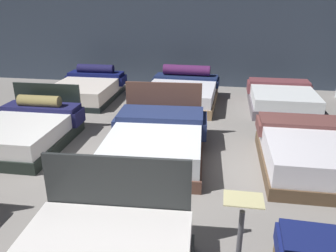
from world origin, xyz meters
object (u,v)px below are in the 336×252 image
(bed_3, at_px, (26,131))
(bed_5, at_px, (315,153))
(bed_6, at_px, (87,89))
(bed_4, at_px, (157,141))
(bed_8, at_px, (282,99))
(bed_7, at_px, (182,93))

(bed_3, bearing_deg, bed_5, -2.39)
(bed_3, height_order, bed_6, bed_3)
(bed_3, height_order, bed_5, bed_3)
(bed_4, bearing_deg, bed_5, -4.48)
(bed_3, distance_m, bed_8, 5.53)
(bed_6, bearing_deg, bed_5, -32.68)
(bed_4, xyz_separation_m, bed_7, (0.03, 2.96, -0.01))
(bed_3, distance_m, bed_7, 3.74)
(bed_6, bearing_deg, bed_7, -1.26)
(bed_8, bearing_deg, bed_6, 179.33)
(bed_7, distance_m, bed_8, 2.34)
(bed_5, xyz_separation_m, bed_6, (-4.83, 3.04, -0.02))
(bed_5, distance_m, bed_8, 3.00)
(bed_3, relative_size, bed_5, 0.98)
(bed_3, height_order, bed_4, bed_4)
(bed_7, bearing_deg, bed_6, -178.73)
(bed_5, height_order, bed_7, bed_7)
(bed_5, relative_size, bed_8, 1.03)
(bed_5, xyz_separation_m, bed_7, (-2.39, 3.01, 0.00))
(bed_5, bearing_deg, bed_4, 178.48)
(bed_6, height_order, bed_8, bed_6)
(bed_8, bearing_deg, bed_5, -89.24)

